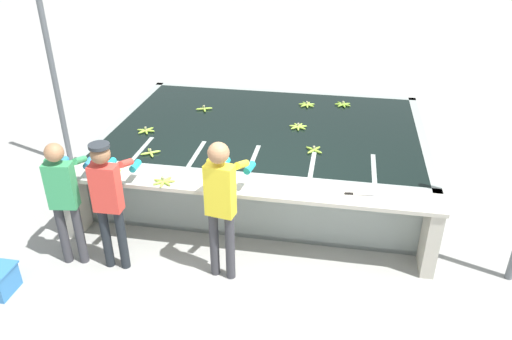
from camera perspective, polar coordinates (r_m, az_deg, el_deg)
ground_plane at (r=6.36m, az=-1.88°, el=-10.08°), size 80.00×80.00×0.00m
wash_tank at (r=7.86m, az=1.20°, el=1.93°), size 4.73×3.30×0.93m
work_ledge at (r=6.16m, az=-1.54°, el=-3.95°), size 4.73×0.45×0.93m
worker_0 at (r=6.22m, az=-21.08°, el=-2.46°), size 0.47×0.73×1.62m
worker_1 at (r=5.95m, az=-16.52°, el=-2.68°), size 0.41×0.72×1.65m
worker_2 at (r=5.54m, az=-3.97°, el=-3.22°), size 0.48×0.74×1.75m
banana_bunch_floating_0 at (r=8.58m, az=9.90°, el=7.40°), size 0.28×0.28×0.08m
banana_bunch_floating_1 at (r=7.63m, az=-12.47°, el=4.44°), size 0.28×0.26×0.08m
banana_bunch_floating_2 at (r=6.90m, az=6.64°, el=2.30°), size 0.25×0.25×0.08m
banana_bunch_floating_3 at (r=6.92m, az=-11.96°, el=1.95°), size 0.25×0.25×0.08m
banana_bunch_floating_4 at (r=8.49m, az=5.83°, el=7.44°), size 0.28×0.28×0.08m
banana_bunch_floating_5 at (r=8.31m, az=-5.95°, el=6.99°), size 0.27×0.27×0.08m
banana_bunch_floating_6 at (r=7.61m, az=4.85°, el=4.96°), size 0.28×0.28×0.08m
banana_bunch_ledge_0 at (r=6.17m, az=-10.49°, el=-1.28°), size 0.28×0.28×0.08m
banana_bunch_ledge_1 at (r=6.52m, az=-16.31°, el=-0.32°), size 0.27×0.28×0.08m
knife_0 at (r=5.95m, az=11.25°, el=-2.69°), size 0.35×0.06×0.02m
support_post_left at (r=8.53m, az=-22.15°, el=10.25°), size 0.09×0.09×3.20m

